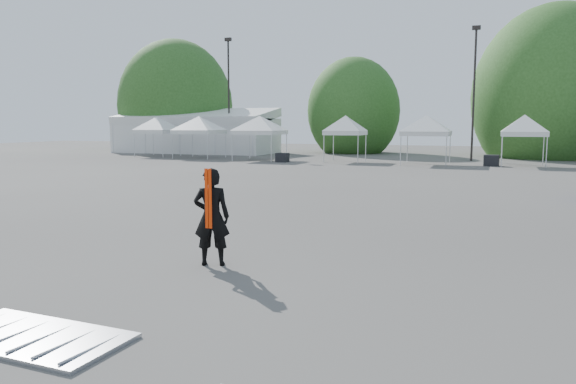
% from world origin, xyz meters
% --- Properties ---
extents(ground, '(120.00, 120.00, 0.00)m').
position_xyz_m(ground, '(0.00, 0.00, 0.00)').
color(ground, '#474442').
rests_on(ground, ground).
extents(marquee, '(15.00, 6.25, 4.23)m').
position_xyz_m(marquee, '(-22.00, 35.00, 1.97)').
color(marquee, silver).
rests_on(marquee, ground).
extents(light_pole_west, '(0.60, 0.25, 10.30)m').
position_xyz_m(light_pole_west, '(-18.00, 34.00, 5.77)').
color(light_pole_west, black).
rests_on(light_pole_west, ground).
extents(light_pole_east, '(0.60, 0.25, 9.80)m').
position_xyz_m(light_pole_east, '(3.00, 32.00, 5.52)').
color(light_pole_east, black).
rests_on(light_pole_east, ground).
extents(tree_far_w, '(4.80, 4.80, 7.30)m').
position_xyz_m(tree_far_w, '(-26.00, 38.00, 4.54)').
color(tree_far_w, '#382314').
rests_on(tree_far_w, ground).
extents(tree_mid_w, '(4.16, 4.16, 6.33)m').
position_xyz_m(tree_mid_w, '(-8.00, 40.00, 3.93)').
color(tree_mid_w, '#382314').
rests_on(tree_mid_w, ground).
extents(tree_mid_e, '(5.12, 5.12, 7.79)m').
position_xyz_m(tree_mid_e, '(9.00, 39.00, 4.84)').
color(tree_mid_e, '#382314').
rests_on(tree_mid_e, ground).
extents(tent_a, '(4.17, 4.17, 3.88)m').
position_xyz_m(tent_a, '(-22.08, 28.68, 3.06)').
color(tent_a, silver).
rests_on(tent_a, ground).
extents(tent_b, '(4.65, 4.65, 3.88)m').
position_xyz_m(tent_b, '(-17.59, 27.81, 3.06)').
color(tent_b, silver).
rests_on(tent_b, ground).
extents(tent_c, '(4.72, 4.72, 3.88)m').
position_xyz_m(tent_c, '(-12.04, 27.14, 3.06)').
color(tent_c, silver).
rests_on(tent_c, ground).
extents(tent_d, '(3.80, 3.80, 3.88)m').
position_xyz_m(tent_d, '(-5.58, 27.79, 3.06)').
color(tent_d, silver).
rests_on(tent_d, ground).
extents(tent_e, '(4.42, 4.42, 3.88)m').
position_xyz_m(tent_e, '(0.24, 27.07, 3.06)').
color(tent_e, silver).
rests_on(tent_e, ground).
extents(tent_f, '(3.96, 3.96, 3.88)m').
position_xyz_m(tent_f, '(6.36, 27.64, 3.06)').
color(tent_f, silver).
rests_on(tent_f, ground).
extents(man, '(0.82, 0.68, 1.92)m').
position_xyz_m(man, '(-0.41, -2.29, 0.96)').
color(man, black).
rests_on(man, ground).
extents(barrier_left, '(2.56, 1.37, 0.08)m').
position_xyz_m(barrier_left, '(-0.77, -6.53, 0.04)').
color(barrier_left, '#A7AAAF').
rests_on(barrier_left, ground).
extents(crate_west, '(0.89, 0.72, 0.65)m').
position_xyz_m(crate_west, '(-9.66, 25.67, 0.33)').
color(crate_west, black).
rests_on(crate_west, ground).
extents(crate_mid, '(0.98, 0.79, 0.73)m').
position_xyz_m(crate_mid, '(4.46, 26.94, 0.36)').
color(crate_mid, black).
rests_on(crate_mid, ground).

